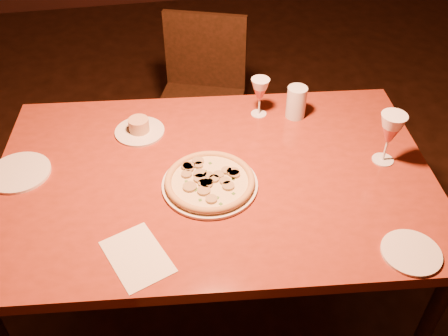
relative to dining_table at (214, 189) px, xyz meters
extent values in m
plane|color=#321910|center=(0.25, 0.02, -0.75)|extent=(7.00, 7.00, 0.00)
cube|color=maroon|center=(0.00, 0.00, 0.05)|extent=(1.64, 1.15, 0.04)
cylinder|color=black|center=(-0.65, 0.50, -0.36)|extent=(0.05, 0.05, 0.78)
cylinder|color=black|center=(0.65, -0.50, -0.36)|extent=(0.05, 0.05, 0.78)
cylinder|color=black|center=(0.75, 0.35, -0.36)|extent=(0.05, 0.05, 0.78)
cube|color=black|center=(0.07, 0.93, -0.28)|extent=(0.57, 0.57, 0.04)
cube|color=black|center=(0.15, 1.12, -0.05)|extent=(0.43, 0.18, 0.42)
cylinder|color=black|center=(-0.16, 0.82, -0.53)|extent=(0.04, 0.04, 0.45)
cylinder|color=black|center=(-0.03, 1.16, -0.53)|extent=(0.04, 0.04, 0.45)
cylinder|color=black|center=(0.18, 0.70, -0.53)|extent=(0.04, 0.04, 0.45)
cylinder|color=black|center=(0.30, 1.03, -0.53)|extent=(0.04, 0.04, 0.45)
cylinder|color=silver|center=(-0.03, -0.06, 0.08)|extent=(0.33, 0.33, 0.01)
cylinder|color=#CEBA8E|center=(-0.03, -0.06, 0.09)|extent=(0.30, 0.30, 0.01)
torus|color=tan|center=(-0.03, -0.06, 0.10)|extent=(0.31, 0.31, 0.02)
cylinder|color=silver|center=(-0.24, 0.29, 0.08)|extent=(0.19, 0.19, 0.01)
cylinder|color=tan|center=(-0.24, 0.29, 0.11)|extent=(0.08, 0.08, 0.05)
cylinder|color=silver|center=(0.38, 0.29, 0.14)|extent=(0.08, 0.08, 0.13)
cylinder|color=silver|center=(-0.67, 0.13, 0.08)|extent=(0.22, 0.22, 0.01)
cylinder|color=silver|center=(0.51, -0.46, 0.08)|extent=(0.18, 0.18, 0.01)
cube|color=silver|center=(-0.29, -0.32, 0.07)|extent=(0.23, 0.27, 0.00)
camera|label=1|loc=(-0.21, -1.29, 1.24)|focal=40.00mm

